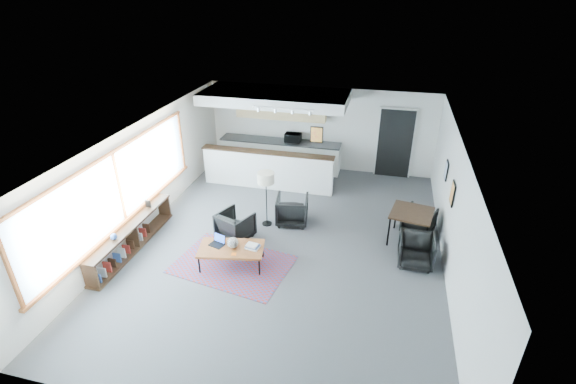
% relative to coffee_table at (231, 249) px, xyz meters
% --- Properties ---
extents(room, '(7.02, 9.02, 2.62)m').
position_rel_coffee_table_xyz_m(room, '(0.91, 1.03, 0.89)').
color(room, '#49494C').
rests_on(room, ground).
extents(window, '(0.10, 5.95, 1.66)m').
position_rel_coffee_table_xyz_m(window, '(-2.55, 0.13, 1.04)').
color(window, '#8CBFFF').
rests_on(window, room).
extents(console, '(0.35, 3.00, 0.80)m').
position_rel_coffee_table_xyz_m(console, '(-2.39, -0.01, -0.08)').
color(console, black).
rests_on(console, floor).
extents(kitchenette, '(4.20, 1.96, 2.60)m').
position_rel_coffee_table_xyz_m(kitchenette, '(-0.29, 4.74, 0.97)').
color(kitchenette, white).
rests_on(kitchenette, floor).
extents(doorway, '(1.10, 0.12, 2.15)m').
position_rel_coffee_table_xyz_m(doorway, '(3.21, 5.46, 0.66)').
color(doorway, black).
rests_on(doorway, room).
extents(track_light, '(1.60, 0.07, 0.15)m').
position_rel_coffee_table_xyz_m(track_light, '(0.32, 3.23, 2.12)').
color(track_light, silver).
rests_on(track_light, room).
extents(wall_art_lower, '(0.03, 0.38, 0.48)m').
position_rel_coffee_table_xyz_m(wall_art_lower, '(4.38, 1.43, 1.14)').
color(wall_art_lower, black).
rests_on(wall_art_lower, room).
extents(wall_art_upper, '(0.03, 0.34, 0.44)m').
position_rel_coffee_table_xyz_m(wall_art_upper, '(4.38, 2.73, 1.09)').
color(wall_art_upper, black).
rests_on(wall_art_upper, room).
extents(kilim_rug, '(2.65, 2.02, 0.01)m').
position_rel_coffee_table_xyz_m(kilim_rug, '(-0.00, 0.00, -0.40)').
color(kilim_rug, '#582E44').
rests_on(kilim_rug, floor).
extents(coffee_table, '(1.47, 0.97, 0.44)m').
position_rel_coffee_table_xyz_m(coffee_table, '(0.00, 0.00, 0.00)').
color(coffee_table, brown).
rests_on(coffee_table, floor).
extents(laptop, '(0.36, 0.33, 0.22)m').
position_rel_coffee_table_xyz_m(laptop, '(-0.32, 0.07, 0.10)').
color(laptop, black).
rests_on(laptop, coffee_table).
extents(ceramic_pot, '(0.24, 0.24, 0.24)m').
position_rel_coffee_table_xyz_m(ceramic_pot, '(0.04, 0.02, 0.15)').
color(ceramic_pot, gray).
rests_on(ceramic_pot, coffee_table).
extents(book_stack, '(0.31, 0.27, 0.09)m').
position_rel_coffee_table_xyz_m(book_stack, '(0.44, 0.10, 0.07)').
color(book_stack, silver).
rests_on(book_stack, coffee_table).
extents(coaster, '(0.12, 0.12, 0.01)m').
position_rel_coffee_table_xyz_m(coaster, '(0.14, -0.21, 0.04)').
color(coaster, '#E5590C').
rests_on(coaster, coffee_table).
extents(armchair_left, '(0.93, 0.90, 0.74)m').
position_rel_coffee_table_xyz_m(armchair_left, '(-0.29, 1.02, -0.04)').
color(armchair_left, black).
rests_on(armchair_left, floor).
extents(armchair_right, '(0.86, 0.82, 0.79)m').
position_rel_coffee_table_xyz_m(armchair_right, '(0.85, 2.02, -0.02)').
color(armchair_right, black).
rests_on(armchair_right, floor).
extents(floor_lamp, '(0.41, 0.41, 1.42)m').
position_rel_coffee_table_xyz_m(floor_lamp, '(0.26, 1.77, 0.82)').
color(floor_lamp, black).
rests_on(floor_lamp, floor).
extents(dining_table, '(1.06, 1.06, 0.77)m').
position_rel_coffee_table_xyz_m(dining_table, '(3.69, 1.86, 0.29)').
color(dining_table, black).
rests_on(dining_table, floor).
extents(dining_chair_near, '(0.61, 0.57, 0.63)m').
position_rel_coffee_table_xyz_m(dining_chair_near, '(3.81, 0.97, -0.10)').
color(dining_chair_near, black).
rests_on(dining_chair_near, floor).
extents(dining_chair_far, '(0.74, 0.72, 0.59)m').
position_rel_coffee_table_xyz_m(dining_chair_far, '(3.91, 2.29, -0.11)').
color(dining_chair_far, black).
rests_on(dining_chair_far, floor).
extents(microwave, '(0.50, 0.29, 0.33)m').
position_rel_coffee_table_xyz_m(microwave, '(0.13, 5.18, 0.69)').
color(microwave, black).
rests_on(microwave, kitchenette).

